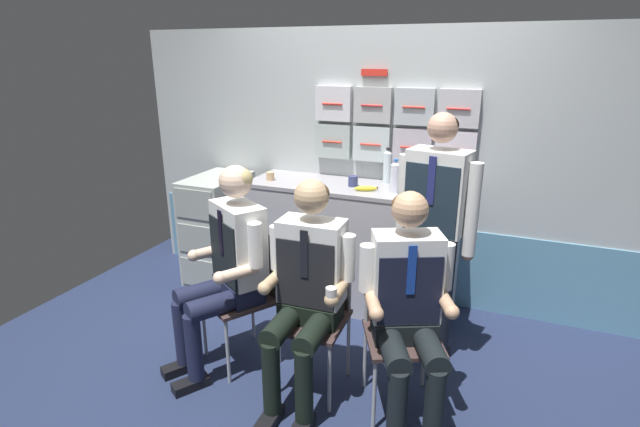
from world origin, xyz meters
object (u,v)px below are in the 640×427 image
(folding_chair_right, at_px, (317,301))
(paper_cup_blue, at_px, (424,185))
(crew_member_left, at_px, (228,259))
(crew_member_right, at_px, (307,283))
(crew_member_by_counter, at_px, (408,301))
(service_trolley, at_px, (219,228))
(snack_banana, at_px, (366,188))
(sparkling_bottle_green, at_px, (395,177))
(folding_chair_left, at_px, (252,283))
(crew_member_standing, at_px, (435,222))
(folding_chair_by_counter, at_px, (400,316))

(folding_chair_right, distance_m, paper_cup_blue, 1.24)
(crew_member_left, relative_size, crew_member_right, 1.01)
(crew_member_right, bearing_deg, crew_member_by_counter, 2.74)
(service_trolley, xyz_separation_m, crew_member_by_counter, (1.88, -1.05, 0.20))
(crew_member_left, distance_m, snack_banana, 1.16)
(crew_member_left, bearing_deg, sparkling_bottle_green, 52.48)
(crew_member_by_counter, bearing_deg, paper_cup_blue, 97.77)
(crew_member_right, bearing_deg, paper_cup_blue, 71.50)
(crew_member_by_counter, bearing_deg, folding_chair_left, 169.41)
(crew_member_by_counter, xyz_separation_m, paper_cup_blue, (-0.16, 1.19, 0.32))
(crew_member_by_counter, bearing_deg, folding_chair_right, 167.08)
(sparkling_bottle_green, bearing_deg, crew_member_left, -127.52)
(paper_cup_blue, bearing_deg, sparkling_bottle_green, -152.32)
(crew_member_left, xyz_separation_m, paper_cup_blue, (0.98, 1.12, 0.30))
(service_trolley, relative_size, folding_chair_right, 1.12)
(crew_member_standing, xyz_separation_m, paper_cup_blue, (-0.18, 0.56, 0.08))
(service_trolley, height_order, crew_member_right, crew_member_right)
(crew_member_standing, relative_size, snack_banana, 9.45)
(service_trolley, height_order, sparkling_bottle_green, sparkling_bottle_green)
(paper_cup_blue, bearing_deg, folding_chair_by_counter, -84.82)
(crew_member_left, distance_m, paper_cup_blue, 1.52)
(folding_chair_left, bearing_deg, snack_banana, 59.22)
(service_trolley, relative_size, crew_member_left, 0.73)
(crew_member_right, distance_m, crew_member_standing, 0.91)
(folding_chair_left, distance_m, crew_member_left, 0.26)
(crew_member_left, distance_m, crew_member_by_counter, 1.14)
(service_trolley, xyz_separation_m, snack_banana, (1.32, -0.01, 0.49))
(folding_chair_right, distance_m, crew_member_by_counter, 0.62)
(sparkling_bottle_green, relative_size, paper_cup_blue, 2.83)
(crew_member_by_counter, height_order, snack_banana, crew_member_by_counter)
(snack_banana, bearing_deg, service_trolley, 179.39)
(crew_member_left, relative_size, folding_chair_by_counter, 1.54)
(folding_chair_right, height_order, sparkling_bottle_green, sparkling_bottle_green)
(folding_chair_left, bearing_deg, crew_member_by_counter, -10.59)
(paper_cup_blue, bearing_deg, crew_member_standing, -72.41)
(folding_chair_right, xyz_separation_m, crew_member_right, (0.01, -0.16, 0.19))
(snack_banana, bearing_deg, crew_member_standing, -35.47)
(folding_chair_right, height_order, crew_member_right, crew_member_right)
(crew_member_left, bearing_deg, service_trolley, 126.73)
(folding_chair_right, relative_size, snack_banana, 5.00)
(crew_member_standing, xyz_separation_m, snack_banana, (-0.57, 0.41, 0.05))
(crew_member_right, bearing_deg, crew_member_left, 170.88)
(folding_chair_by_counter, relative_size, paper_cup_blue, 9.91)
(paper_cup_blue, bearing_deg, snack_banana, -158.79)
(folding_chair_by_counter, bearing_deg, crew_member_standing, 80.13)
(crew_member_by_counter, distance_m, crew_member_standing, 0.67)
(crew_member_by_counter, relative_size, sparkling_bottle_green, 5.25)
(crew_member_standing, distance_m, snack_banana, 0.71)
(crew_member_standing, height_order, sparkling_bottle_green, crew_member_standing)
(folding_chair_left, distance_m, folding_chair_by_counter, 0.99)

